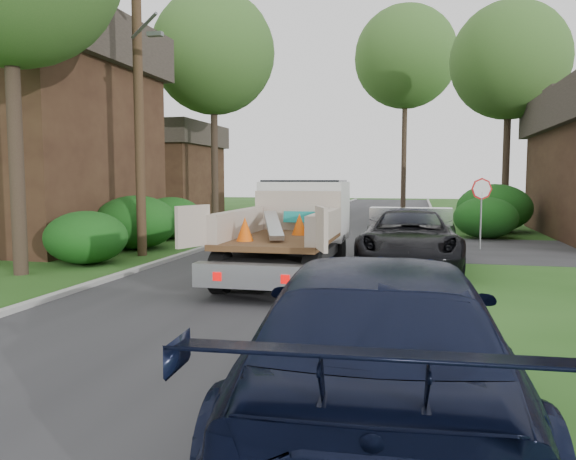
% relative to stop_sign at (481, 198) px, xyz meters
% --- Properties ---
extents(ground, '(120.00, 120.00, 0.00)m').
position_rel_stop_sign_xyz_m(ground, '(-5.20, -9.00, -1.78)').
color(ground, '#214915').
rests_on(ground, ground).
extents(road, '(8.00, 90.00, 0.02)m').
position_rel_stop_sign_xyz_m(road, '(-5.20, 1.00, -1.77)').
color(road, '#28282B').
rests_on(road, ground).
extents(curb_left, '(0.20, 90.00, 0.12)m').
position_rel_stop_sign_xyz_m(curb_left, '(-9.30, 1.00, -1.72)').
color(curb_left, '#9E9E99').
rests_on(curb_left, ground).
extents(curb_right, '(0.20, 90.00, 0.12)m').
position_rel_stop_sign_xyz_m(curb_right, '(-1.10, 1.00, -1.72)').
color(curb_right, '#9E9E99').
rests_on(curb_right, ground).
extents(stop_sign, '(0.71, 0.32, 2.48)m').
position_rel_stop_sign_xyz_m(stop_sign, '(0.00, 0.00, 0.00)').
color(stop_sign, slate).
rests_on(stop_sign, ground).
extents(utility_pole, '(2.42, 1.25, 10.00)m').
position_rel_stop_sign_xyz_m(utility_pole, '(-10.68, -4.02, 3.40)').
color(utility_pole, '#382619').
rests_on(utility_pole, ground).
extents(house_left_near, '(9.72, 8.64, 8.40)m').
position_rel_stop_sign_xyz_m(house_left_near, '(-17.20, -2.00, 2.50)').
color(house_left_near, '#341E15').
rests_on(house_left_near, ground).
extents(house_left_far, '(7.56, 7.56, 6.00)m').
position_rel_stop_sign_xyz_m(house_left_far, '(-18.70, 13.00, 1.27)').
color(house_left_far, '#341E15').
rests_on(house_left_far, ground).
extents(hedge_left_a, '(2.34, 2.34, 1.53)m').
position_rel_stop_sign_xyz_m(hedge_left_a, '(-11.40, -6.00, -1.01)').
color(hedge_left_a, '#0E4012').
rests_on(hedge_left_a, ground).
extents(hedge_left_b, '(2.86, 2.86, 1.87)m').
position_rel_stop_sign_xyz_m(hedge_left_b, '(-11.70, -2.50, -0.84)').
color(hedge_left_b, '#0E4012').
rests_on(hedge_left_b, ground).
extents(hedge_left_c, '(2.60, 2.60, 1.70)m').
position_rel_stop_sign_xyz_m(hedge_left_c, '(-12.00, 1.00, -0.93)').
color(hedge_left_c, '#0E4012').
rests_on(hedge_left_c, ground).
extents(hedge_right_a, '(2.60, 2.60, 1.70)m').
position_rel_stop_sign_xyz_m(hedge_right_a, '(0.60, 4.00, -0.93)').
color(hedge_right_a, '#0E4012').
rests_on(hedge_right_a, ground).
extents(hedge_right_b, '(3.38, 3.38, 2.21)m').
position_rel_stop_sign_xyz_m(hedge_right_b, '(1.30, 7.00, -0.67)').
color(hedge_right_b, '#0E4012').
rests_on(hedge_right_b, ground).
extents(tree_left_far, '(6.40, 6.40, 12.20)m').
position_rel_stop_sign_xyz_m(tree_left_far, '(-12.70, 8.00, 7.20)').
color(tree_left_far, '#2D2119').
rests_on(tree_left_far, ground).
extents(tree_right_far, '(6.00, 6.00, 11.50)m').
position_rel_stop_sign_xyz_m(tree_right_far, '(2.30, 11.00, 6.70)').
color(tree_right_far, '#2D2119').
rests_on(tree_right_far, ground).
extents(tree_left_back, '(6.00, 6.00, 12.00)m').
position_rel_stop_sign_xyz_m(tree_left_back, '(-19.20, 4.00, 7.20)').
color(tree_left_back, '#2D2119').
rests_on(tree_left_back, ground).
extents(tree_center_far, '(7.20, 7.20, 14.60)m').
position_rel_stop_sign_xyz_m(tree_center_far, '(-3.20, 21.00, 9.20)').
color(tree_center_far, '#2D2119').
rests_on(tree_center_far, ground).
extents(flatbed_truck, '(2.99, 6.38, 2.41)m').
position_rel_stop_sign_xyz_m(flatbed_truck, '(-5.20, -6.05, -0.46)').
color(flatbed_truck, black).
rests_on(flatbed_truck, ground).
extents(black_pickup, '(2.68, 5.77, 1.60)m').
position_rel_stop_sign_xyz_m(black_pickup, '(-2.32, -4.50, -0.98)').
color(black_pickup, black).
rests_on(black_pickup, ground).
extents(navy_suv, '(2.73, 6.04, 1.72)m').
position_rel_stop_sign_xyz_m(navy_suv, '(-2.45, -14.86, -0.92)').
color(navy_suv, black).
rests_on(navy_suv, ground).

